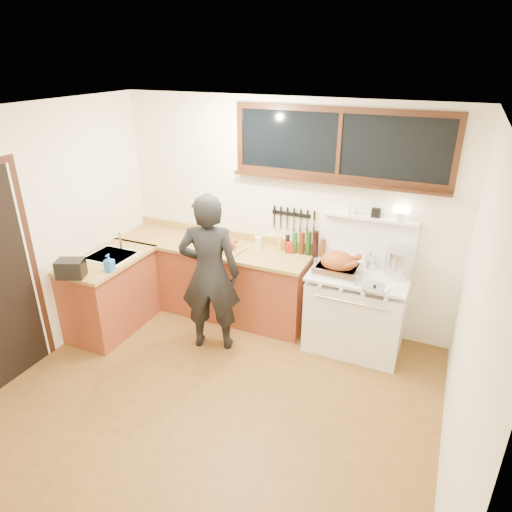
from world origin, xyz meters
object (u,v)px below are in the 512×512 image
at_px(roast_turkey, 338,265).
at_px(vintage_stove, 357,308).
at_px(man, 210,274).
at_px(cutting_board, 227,245).

bearing_deg(roast_turkey, vintage_stove, 32.47).
distance_m(vintage_stove, man, 1.64).
relative_size(vintage_stove, roast_turkey, 3.19).
bearing_deg(man, cutting_board, 99.68).
height_order(man, roast_turkey, man).
distance_m(man, cutting_board, 0.63).
distance_m(man, roast_turkey, 1.34).
height_order(vintage_stove, roast_turkey, vintage_stove).
xyz_separation_m(vintage_stove, roast_turkey, (-0.21, -0.13, 0.54)).
bearing_deg(man, vintage_stove, 23.42).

